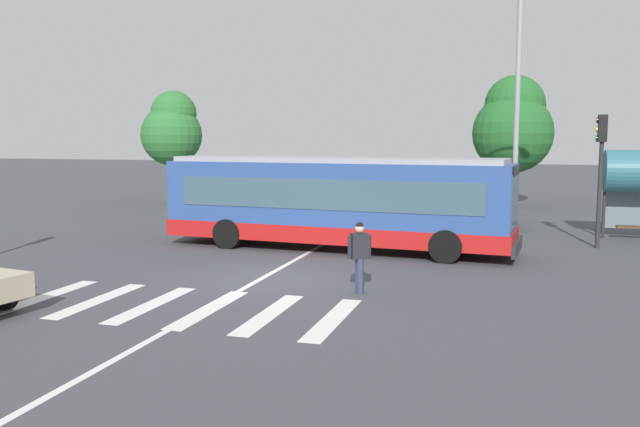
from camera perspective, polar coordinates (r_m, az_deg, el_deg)
ground_plane at (r=17.67m, az=-4.22°, el=-5.61°), size 160.00×160.00×0.00m
city_transit_bus at (r=22.04m, az=1.40°, el=1.01°), size 11.81×3.49×3.06m
pedestrian_crossing_street at (r=15.89m, az=3.40°, el=-3.42°), size 0.51×0.43×1.72m
parked_car_red at (r=30.51m, az=-1.11°, el=1.00°), size 2.21×4.64×1.35m
parked_car_silver at (r=30.16m, az=3.81°, el=0.93°), size 2.14×4.62×1.35m
parked_car_teal at (r=29.80m, az=8.74°, el=0.79°), size 2.21×4.64×1.35m
parked_car_blue at (r=29.09m, az=14.19°, el=0.53°), size 2.25×4.66×1.35m
traffic_light_far_corner at (r=24.05m, az=22.89°, el=4.34°), size 0.33×0.32×4.45m
twin_arm_street_lamp at (r=26.68m, az=16.57°, el=10.71°), size 5.34×0.32×9.34m
background_tree_left at (r=38.06m, az=-12.53°, el=7.06°), size 3.36×3.36×6.26m
background_tree_right at (r=37.82m, az=16.20°, el=7.28°), size 4.31×4.31×7.05m
crosswalk_painted_stripes at (r=15.12m, az=-11.87°, el=-7.80°), size 7.43×3.37×0.01m
lane_center_line at (r=19.59m, az=-2.86°, el=-4.38°), size 0.16×24.00×0.01m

